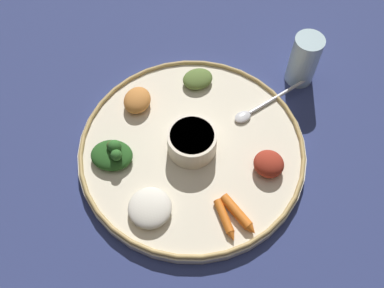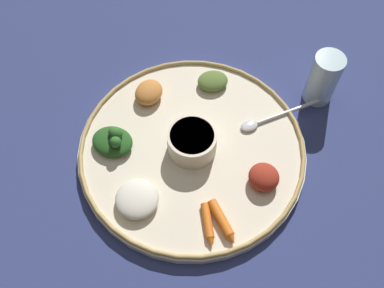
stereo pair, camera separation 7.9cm
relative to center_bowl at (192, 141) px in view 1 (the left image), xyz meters
name	(u,v)px [view 1 (the left image)]	position (x,y,z in m)	size (l,w,h in m)	color
ground_plane	(192,153)	(0.00, 0.00, -0.04)	(2.40, 2.40, 0.00)	navy
platter	(192,151)	(0.00, 0.00, -0.03)	(0.42, 0.42, 0.02)	beige
platter_rim	(192,147)	(0.00, 0.00, -0.02)	(0.41, 0.41, 0.01)	tan
center_bowl	(192,141)	(0.00, 0.00, 0.00)	(0.09, 0.09, 0.05)	beige
spoon	(261,106)	(0.15, 0.05, -0.02)	(0.17, 0.07, 0.01)	silver
greens_pile	(112,154)	(-0.14, 0.02, -0.01)	(0.10, 0.09, 0.04)	#23511E
carrot_near_spoon	(225,220)	(0.01, -0.15, -0.02)	(0.02, 0.08, 0.01)	orange
carrot_outer	(238,214)	(0.04, -0.15, -0.02)	(0.04, 0.08, 0.02)	orange
mound_beet	(269,164)	(0.12, -0.08, -0.01)	(0.05, 0.05, 0.03)	maroon
mound_squash	(137,100)	(-0.07, 0.12, -0.01)	(0.06, 0.05, 0.03)	#C67A38
mound_collards	(198,79)	(0.05, 0.14, -0.01)	(0.06, 0.05, 0.02)	#567033
mound_rice_white	(150,208)	(-0.10, -0.10, -0.01)	(0.07, 0.08, 0.03)	silver
drinking_glass	(303,62)	(0.26, 0.11, 0.00)	(0.06, 0.06, 0.11)	silver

